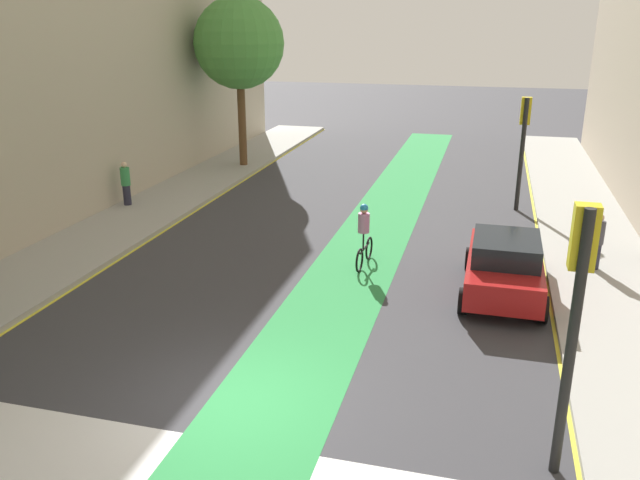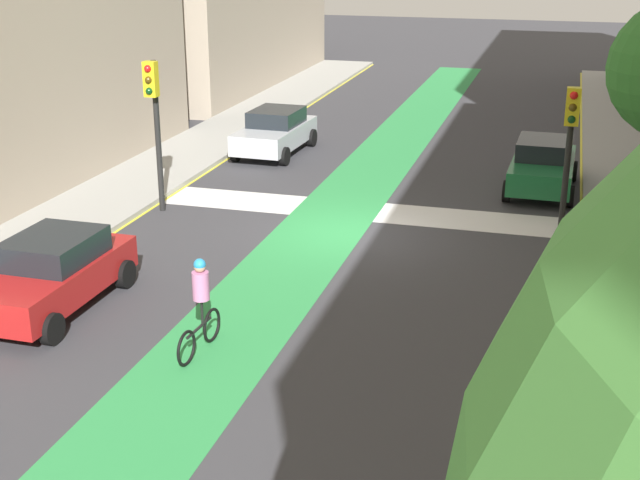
% 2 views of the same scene
% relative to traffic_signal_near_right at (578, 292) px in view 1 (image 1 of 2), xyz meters
% --- Properties ---
extents(ground_plane, '(120.00, 120.00, 0.00)m').
position_rel_traffic_signal_near_right_xyz_m(ground_plane, '(-5.59, 0.37, -2.98)').
color(ground_plane, '#38383D').
extents(bike_lane_paint, '(2.40, 60.00, 0.01)m').
position_rel_traffic_signal_near_right_xyz_m(bike_lane_paint, '(-4.82, 0.37, -2.98)').
color(bike_lane_paint, '#2D8C47').
rests_on(bike_lane_paint, ground_plane).
extents(crosswalk_band, '(12.00, 1.80, 0.01)m').
position_rel_traffic_signal_near_right_xyz_m(crosswalk_band, '(-5.59, -1.63, -2.98)').
color(crosswalk_band, silver).
rests_on(crosswalk_band, ground_plane).
extents(curb_stripe_right, '(0.16, 60.00, 0.01)m').
position_rel_traffic_signal_near_right_xyz_m(curb_stripe_right, '(0.41, 0.37, -2.98)').
color(curb_stripe_right, yellow).
rests_on(curb_stripe_right, ground_plane).
extents(traffic_signal_near_right, '(0.35, 0.52, 4.25)m').
position_rel_traffic_signal_near_right_xyz_m(traffic_signal_near_right, '(0.00, 0.00, 0.00)').
color(traffic_signal_near_right, black).
rests_on(traffic_signal_near_right, ground_plane).
extents(traffic_signal_far_right, '(0.35, 0.52, 4.05)m').
position_rel_traffic_signal_near_right_xyz_m(traffic_signal_far_right, '(-0.26, 14.87, -0.14)').
color(traffic_signal_far_right, black).
rests_on(traffic_signal_far_right, ground_plane).
extents(car_red_right_far, '(2.05, 4.21, 1.57)m').
position_rel_traffic_signal_near_right_xyz_m(car_red_right_far, '(-0.78, 6.71, -2.18)').
color(car_red_right_far, '#A51919').
rests_on(car_red_right_far, ground_plane).
extents(cyclist_in_lane, '(0.32, 1.73, 1.86)m').
position_rel_traffic_signal_near_right_xyz_m(cyclist_in_lane, '(-4.57, 7.71, -2.01)').
color(cyclist_in_lane, black).
rests_on(cyclist_in_lane, ground_plane).
extents(pedestrian_sidewalk_right_a, '(0.34, 0.34, 1.56)m').
position_rel_traffic_signal_near_right_xyz_m(pedestrian_sidewalk_right_a, '(1.64, 8.82, -2.04)').
color(pedestrian_sidewalk_right_a, '#262638').
rests_on(pedestrian_sidewalk_right_a, sidewalk_right).
extents(pedestrian_sidewalk_left_a, '(0.34, 0.34, 1.61)m').
position_rel_traffic_signal_near_right_xyz_m(pedestrian_sidewalk_left_a, '(-14.13, 11.26, -2.02)').
color(pedestrian_sidewalk_left_a, '#262638').
rests_on(pedestrian_sidewalk_left_a, sidewalk_left).
extents(street_tree_far, '(4.01, 4.01, 7.47)m').
position_rel_traffic_signal_near_right_xyz_m(street_tree_far, '(-12.50, 18.82, 2.60)').
color(street_tree_far, brown).
rests_on(street_tree_far, sidewalk_left).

